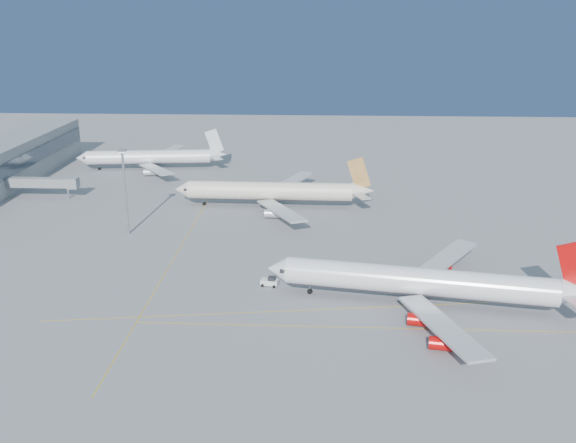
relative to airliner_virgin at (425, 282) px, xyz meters
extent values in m
plane|color=slate|center=(-17.84, 2.97, -4.98)|extent=(500.00, 500.00, 0.00)
cube|color=#3F4C59|center=(-123.64, 87.97, 4.02)|extent=(0.40, 107.80, 5.00)
cube|color=gray|center=(-112.84, 74.97, 0.22)|extent=(22.00, 3.00, 3.00)
cylinder|color=gray|center=(-103.84, 74.97, -2.38)|extent=(0.70, 0.70, 5.20)
cube|color=gray|center=(-101.84, 74.97, 0.22)|extent=(3.20, 3.60, 3.40)
cube|color=gold|center=(-12.84, -11.03, -4.97)|extent=(90.00, 0.18, 0.02)
cube|color=gold|center=(-17.84, -3.03, -4.97)|extent=(118.86, 16.88, 0.02)
cube|color=gold|center=(-57.84, 32.97, -4.97)|extent=(0.18, 140.00, 0.02)
cylinder|color=white|center=(-1.44, 0.25, 0.17)|extent=(55.57, 15.24, 5.74)
cone|color=white|center=(-30.87, 5.42, 0.17)|extent=(5.38, 6.42, 5.74)
cube|color=black|center=(-29.02, 5.10, 0.76)|extent=(2.50, 5.64, 0.69)
cube|color=#B7B7BC|center=(0.73, -16.44, -1.41)|extent=(12.82, 28.99, 0.54)
cube|color=#B7B7BC|center=(6.29, 15.21, -1.41)|extent=(20.98, 26.22, 0.54)
cube|color=#B50707|center=(27.80, -4.88, 6.30)|extent=(7.57, 1.76, 10.47)
cylinder|color=gray|center=(-23.81, 4.18, -3.30)|extent=(0.24, 0.24, 2.28)
cylinder|color=black|center=(-23.81, 4.18, -4.43)|extent=(1.19, 0.87, 1.09)
cylinder|color=gray|center=(-1.16, -3.91, -3.30)|extent=(0.32, 0.32, 2.28)
cylinder|color=black|center=(-1.16, -3.91, -4.43)|extent=(1.23, 1.07, 1.09)
cylinder|color=gray|center=(0.24, 4.08, -3.30)|extent=(0.32, 0.32, 2.28)
cylinder|color=black|center=(0.24, 4.08, -4.43)|extent=(1.23, 1.07, 1.09)
cylinder|color=#B50707|center=(-2.32, -10.66, -3.27)|extent=(5.11, 3.26, 2.47)
cylinder|color=#B50707|center=(0.32, -19.87, -3.27)|extent=(5.11, 3.26, 2.47)
cylinder|color=#B50707|center=(1.45, 10.82, -3.27)|extent=(5.11, 3.26, 2.47)
cylinder|color=#B50707|center=(7.07, 18.57, -3.27)|extent=(5.11, 3.26, 2.47)
cylinder|color=beige|center=(-37.26, 68.80, 0.08)|extent=(51.14, 6.58, 5.59)
cone|color=beige|center=(-64.94, 69.33, 0.08)|extent=(4.52, 5.68, 5.59)
cone|color=beige|center=(-8.32, 68.24, 0.66)|extent=(6.97, 5.45, 5.31)
cube|color=black|center=(-63.07, 69.30, 0.66)|extent=(1.67, 5.34, 0.69)
cube|color=#B7B7BC|center=(-32.82, 53.29, -1.46)|extent=(16.15, 27.06, 0.54)
cube|color=#B7B7BC|center=(-32.23, 84.12, -1.46)|extent=(17.02, 26.77, 0.54)
cube|color=tan|center=(-9.79, 68.27, 6.14)|extent=(7.56, 0.59, 10.38)
cylinder|color=gray|center=(-58.19, 69.20, -3.31)|extent=(0.24, 0.24, 2.26)
cylinder|color=black|center=(-58.19, 69.20, -4.44)|extent=(1.09, 0.71, 1.08)
cylinder|color=gray|center=(-36.36, 64.80, -3.31)|extent=(0.31, 0.31, 2.26)
cylinder|color=black|center=(-36.36, 64.80, -4.44)|extent=(1.10, 0.90, 1.08)
cylinder|color=gray|center=(-36.21, 72.75, -3.31)|extent=(0.31, 0.31, 2.26)
cylinder|color=black|center=(-36.21, 72.75, -4.44)|extent=(1.10, 0.90, 1.08)
cylinder|color=#B7B7BC|center=(-35.58, 56.09, -3.30)|extent=(4.76, 2.54, 2.45)
cylinder|color=#B7B7BC|center=(-35.09, 81.43, -3.30)|extent=(4.76, 2.54, 2.45)
cylinder|color=white|center=(-87.54, 116.26, -0.20)|extent=(47.16, 10.71, 5.25)
cone|color=white|center=(-112.86, 113.27, -0.20)|extent=(4.80, 5.71, 5.25)
cone|color=white|center=(-61.01, 119.39, 0.36)|extent=(7.10, 5.72, 4.99)
cube|color=black|center=(-111.09, 113.48, 0.36)|extent=(2.07, 5.13, 0.66)
cube|color=#B7B7BC|center=(-81.60, 102.63, -1.64)|extent=(17.75, 23.90, 0.52)
cube|color=#B7B7BC|center=(-84.94, 130.89, -1.64)|extent=(12.91, 25.49, 0.52)
cube|color=silver|center=(-62.41, 119.23, 5.57)|extent=(7.21, 1.26, 9.92)
cylinder|color=gray|center=(-106.63, 114.01, -3.39)|extent=(0.22, 0.22, 2.16)
cylinder|color=black|center=(-106.63, 114.01, -4.46)|extent=(1.10, 0.77, 1.03)
cylinder|color=gray|center=(-86.17, 112.64, -3.39)|extent=(0.30, 0.30, 2.16)
cylinder|color=black|center=(-86.17, 112.64, -4.46)|extent=(1.12, 0.96, 1.03)
cylinder|color=gray|center=(-87.05, 120.09, -3.39)|extent=(0.30, 0.30, 2.16)
cylinder|color=black|center=(-87.05, 120.09, -4.46)|extent=(1.12, 0.96, 1.03)
cylinder|color=#B7B7BC|center=(-84.52, 104.83, -3.40)|extent=(4.74, 2.86, 2.34)
cylinder|color=#B7B7BC|center=(-87.27, 128.07, -3.40)|extent=(4.74, 2.86, 2.34)
cube|color=white|center=(-32.88, 8.04, -4.12)|extent=(4.14, 2.66, 1.15)
cube|color=black|center=(-32.31, 7.92, -3.25)|extent=(1.83, 1.91, 0.86)
cylinder|color=black|center=(-34.40, 7.33, -4.64)|extent=(0.73, 0.46, 0.67)
cylinder|color=black|center=(-33.99, 9.30, -4.64)|extent=(0.73, 0.46, 0.67)
cylinder|color=black|center=(-31.77, 6.78, -4.64)|extent=(0.73, 0.46, 0.67)
cylinder|color=black|center=(-31.36, 8.75, -4.64)|extent=(0.73, 0.46, 0.67)
cylinder|color=gray|center=(-74.25, 41.12, 6.59)|extent=(0.65, 0.65, 23.13)
cube|color=gray|center=(-74.25, 41.12, 18.34)|extent=(2.04, 2.04, 0.46)
cube|color=white|center=(-74.25, 41.12, 17.97)|extent=(1.48, 1.48, 0.23)
camera|label=1|loc=(-22.60, -123.28, 53.60)|focal=40.00mm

